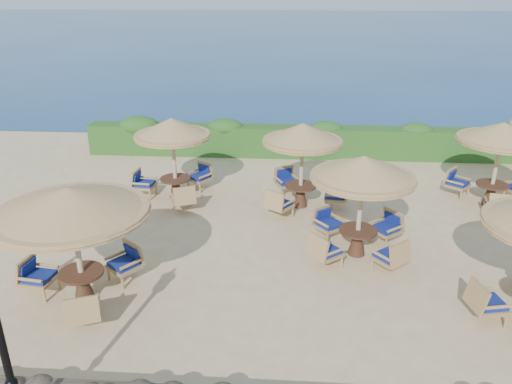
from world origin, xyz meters
name	(u,v)px	position (x,y,z in m)	size (l,w,h in m)	color
ground	(322,241)	(0.00, 0.00, 0.00)	(120.00, 120.00, 0.00)	#D0B584
sea	(297,29)	(0.00, 70.00, 0.00)	(160.00, 160.00, 0.00)	navy
hedge	(313,142)	(0.00, 7.20, 0.60)	(18.00, 0.90, 1.20)	#204A17
lamp_post	(7,364)	(-4.80, -6.80, 1.55)	(0.44, 0.44, 3.31)	black
cafe_set_0	(72,218)	(-5.36, -3.07, 1.99)	(3.21, 3.21, 2.65)	#C2AE88
cafe_set_1	(362,191)	(0.83, -0.65, 1.76)	(2.62, 2.62, 2.65)	#C2AE88
cafe_set_3	(173,145)	(-4.55, 2.61, 1.80)	(2.62, 2.76, 2.65)	#C2AE88
cafe_set_4	(302,151)	(-0.56, 2.27, 1.81)	(2.63, 2.76, 2.65)	#C2AE88
cafe_set_5	(500,148)	(5.36, 2.77, 1.86)	(2.73, 2.74, 2.65)	#C2AE88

